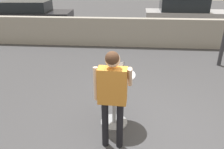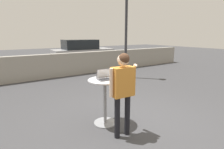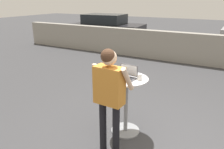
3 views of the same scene
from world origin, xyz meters
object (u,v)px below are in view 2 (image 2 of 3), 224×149
at_px(street_lamp, 126,8).
at_px(laptop, 105,77).
at_px(standing_person, 123,85).
at_px(coffee_mug, 113,76).
at_px(cafe_table, 105,96).
at_px(parked_car_near_street, 82,52).

bearing_deg(street_lamp, laptop, -133.51).
xyz_separation_m(standing_person, street_lamp, (3.13, 3.95, 2.08)).
distance_m(coffee_mug, standing_person, 0.68).
xyz_separation_m(laptop, coffee_mug, (0.23, 0.01, 0.00)).
distance_m(standing_person, street_lamp, 5.45).
relative_size(cafe_table, laptop, 3.06).
height_order(cafe_table, parked_car_near_street, parked_car_near_street).
xyz_separation_m(laptop, standing_person, (0.01, -0.64, -0.02)).
xyz_separation_m(coffee_mug, street_lamp, (2.92, 3.30, 2.06)).
height_order(laptop, street_lamp, street_lamp).
xyz_separation_m(standing_person, parked_car_near_street, (2.92, 8.46, -0.23)).
relative_size(cafe_table, standing_person, 0.62).
relative_size(coffee_mug, street_lamp, 0.02).
xyz_separation_m(cafe_table, standing_person, (0.02, -0.63, 0.41)).
relative_size(laptop, parked_car_near_street, 0.08).
bearing_deg(laptop, parked_car_near_street, 69.44).
distance_m(coffee_mug, parked_car_near_street, 8.27).
height_order(laptop, coffee_mug, laptop).
relative_size(coffee_mug, standing_person, 0.07).
bearing_deg(street_lamp, cafe_table, -133.48).
bearing_deg(street_lamp, standing_person, -128.39).
bearing_deg(street_lamp, coffee_mug, -131.46).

